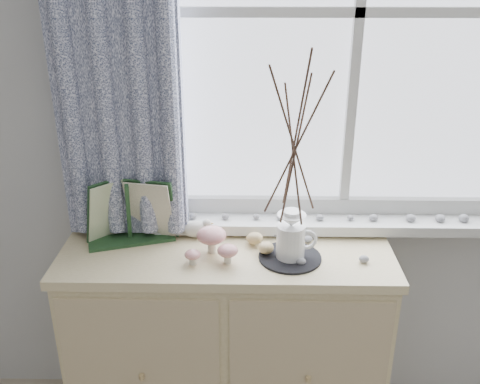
{
  "coord_description": "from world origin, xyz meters",
  "views": [
    {
      "loc": [
        -0.07,
        0.07,
        1.82
      ],
      "look_at": [
        -0.1,
        1.7,
        1.1
      ],
      "focal_mm": 40.0,
      "sensor_mm": 36.0,
      "label": 1
    }
  ],
  "objects": [
    {
      "name": "twig_pitcher",
      "position": [
        0.08,
        1.7,
        1.28
      ],
      "size": [
        0.27,
        0.27,
        0.75
      ],
      "rotation": [
        0.0,
        0.0,
        0.03
      ],
      "color": "white",
      "rests_on": "crocheted_doily"
    },
    {
      "name": "sideboard",
      "position": [
        -0.15,
        1.75,
        0.43
      ],
      "size": [
        1.2,
        0.45,
        0.85
      ],
      "color": "beige",
      "rests_on": "ground"
    },
    {
      "name": "crocheted_doily",
      "position": [
        0.08,
        1.7,
        0.85
      ],
      "size": [
        0.22,
        0.22,
        0.01
      ],
      "primitive_type": "cylinder",
      "color": "black",
      "rests_on": "sideboard"
    },
    {
      "name": "toadstool_cluster",
      "position": [
        -0.19,
        1.71,
        0.91
      ],
      "size": [
        0.18,
        0.16,
        0.1
      ],
      "color": "beige",
      "rests_on": "sideboard"
    },
    {
      "name": "songbird_figurine",
      "position": [
        -0.27,
        1.85,
        0.89
      ],
      "size": [
        0.14,
        0.07,
        0.07
      ],
      "primitive_type": null,
      "rotation": [
        0.0,
        0.0,
        0.04
      ],
      "color": "silver",
      "rests_on": "sideboard"
    },
    {
      "name": "botanical_book",
      "position": [
        -0.51,
        1.78,
        0.98
      ],
      "size": [
        0.39,
        0.23,
        0.25
      ],
      "primitive_type": null,
      "rotation": [
        0.0,
        0.0,
        0.31
      ],
      "color": "#1F4121",
      "rests_on": "sideboard"
    },
    {
      "name": "sideboard_pebbles",
      "position": [
        0.15,
        1.75,
        0.86
      ],
      "size": [
        0.34,
        0.23,
        0.02
      ],
      "color": "#969698",
      "rests_on": "sideboard"
    },
    {
      "name": "wooden_eggs",
      "position": [
        -0.03,
        1.76,
        0.88
      ],
      "size": [
        0.1,
        0.11,
        0.07
      ],
      "color": "tan",
      "rests_on": "sideboard"
    }
  ]
}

